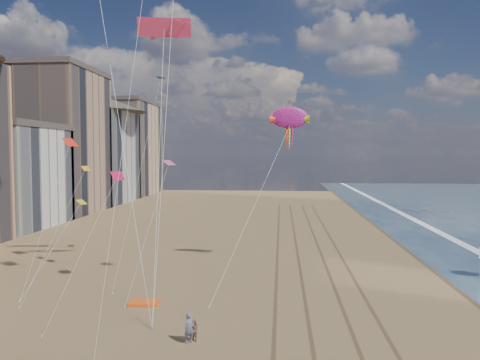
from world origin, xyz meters
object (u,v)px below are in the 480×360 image
object	(u,v)px
grounded_kite	(144,303)
kite_flyer_b	(194,330)
show_kite	(289,118)
kite_flyer_a	(189,328)

from	to	relation	value
grounded_kite	kite_flyer_b	distance (m)	8.66
show_kite	kite_flyer_b	xyz separation A→B (m)	(-6.33, -19.72, -14.93)
show_kite	kite_flyer_a	world-z (taller)	show_kite
kite_flyer_a	kite_flyer_b	size ratio (longest dim) A/B	1.35
grounded_kite	kite_flyer_b	world-z (taller)	kite_flyer_b
kite_flyer_b	grounded_kite	bearing A→B (deg)	165.09
show_kite	kite_flyer_b	world-z (taller)	show_kite
grounded_kite	show_kite	xyz separation A→B (m)	(11.61, 12.88, 15.52)
grounded_kite	kite_flyer_b	xyz separation A→B (m)	(5.29, -6.84, 0.59)
kite_flyer_a	kite_flyer_b	bearing A→B (deg)	9.95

